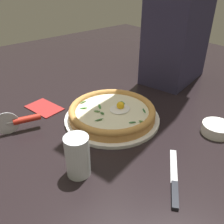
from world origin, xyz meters
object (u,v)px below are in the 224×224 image
at_px(pizza_cutter, 21,120).
at_px(drinking_glass, 78,159).
at_px(pizza, 112,112).
at_px(side_bowl, 217,129).
at_px(table_knife, 174,185).
at_px(folded_napkin, 44,107).

distance_m(pizza_cutter, drinking_glass, 0.29).
relative_size(pizza, drinking_glass, 2.62).
bearing_deg(side_bowl, pizza, 125.93).
height_order(pizza_cutter, drinking_glass, drinking_glass).
distance_m(pizza, table_knife, 0.35).
distance_m(side_bowl, table_knife, 0.30).
relative_size(side_bowl, pizza_cutter, 0.66).
relative_size(pizza_cutter, drinking_glass, 1.24).
height_order(pizza, pizza_cutter, pizza_cutter).
xyz_separation_m(pizza, pizza_cutter, (-0.28, 0.15, 0.01)).
height_order(side_bowl, drinking_glass, drinking_glass).
distance_m(side_bowl, drinking_glass, 0.47).
height_order(pizza, table_knife, pizza).
distance_m(side_bowl, pizza_cutter, 0.65).
xyz_separation_m(side_bowl, drinking_glass, (-0.45, 0.14, 0.03)).
bearing_deg(pizza_cutter, drinking_glass, -83.18).
height_order(pizza, side_bowl, pizza).
relative_size(drinking_glass, folded_napkin, 0.84).
height_order(pizza_cutter, table_knife, pizza_cutter).
distance_m(side_bowl, folded_napkin, 0.64).
bearing_deg(folded_napkin, table_knife, -83.27).
bearing_deg(table_knife, folded_napkin, 96.73).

